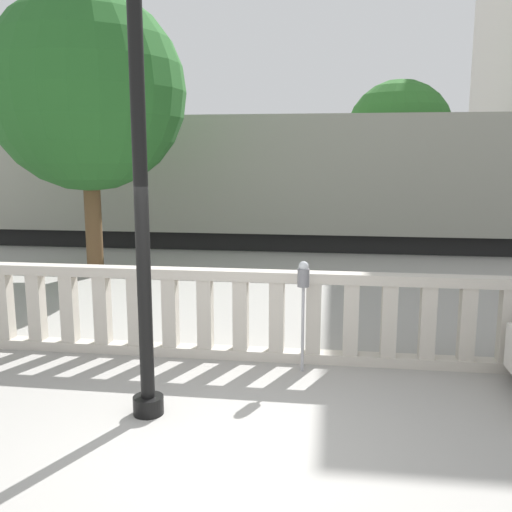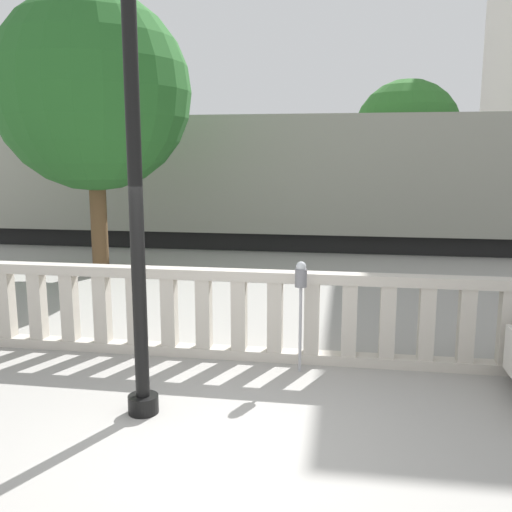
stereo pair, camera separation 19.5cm
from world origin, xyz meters
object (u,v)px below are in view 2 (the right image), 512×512
at_px(lamppost, 133,129).
at_px(train_far, 373,171).
at_px(parking_meter, 301,285).
at_px(tree_left, 93,93).
at_px(tree_right, 407,134).
at_px(train_near, 384,180).

bearing_deg(lamppost, train_far, 83.01).
height_order(parking_meter, tree_left, tree_left).
bearing_deg(tree_right, tree_left, -141.08).
relative_size(lamppost, tree_right, 1.06).
distance_m(train_near, tree_right, 2.01).
distance_m(parking_meter, tree_left, 8.15).
bearing_deg(lamppost, train_near, 74.69).
bearing_deg(parking_meter, tree_right, 78.60).
bearing_deg(tree_right, train_near, -119.24).
bearing_deg(train_near, parking_meter, -98.96).
height_order(lamppost, train_near, lamppost).
xyz_separation_m(lamppost, train_near, (3.23, 11.81, -1.02)).
relative_size(parking_meter, tree_left, 0.23).
distance_m(lamppost, train_near, 12.29).
bearing_deg(lamppost, tree_left, 117.43).
relative_size(lamppost, parking_meter, 3.66).
relative_size(train_far, tree_left, 2.80).
relative_size(train_near, tree_left, 3.80).
relative_size(parking_meter, train_far, 0.08).
bearing_deg(train_near, lamppost, -105.31).
bearing_deg(train_far, tree_left, -107.91).
bearing_deg(tree_left, parking_meter, -46.30).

